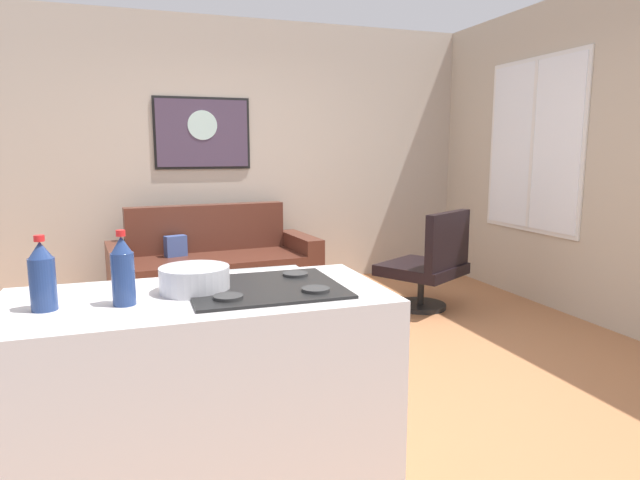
{
  "coord_description": "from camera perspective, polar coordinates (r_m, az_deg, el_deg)",
  "views": [
    {
      "loc": [
        -1.05,
        -3.45,
        1.46
      ],
      "look_at": [
        0.44,
        0.9,
        0.7
      ],
      "focal_mm": 30.82,
      "sensor_mm": 36.0,
      "label": 1
    }
  ],
  "objects": [
    {
      "name": "soda_bottle",
      "position": [
        2.13,
        -26.88,
        -3.42
      ],
      "size": [
        0.09,
        0.09,
        0.26
      ],
      "color": "navy",
      "rests_on": "kitchen_counter"
    },
    {
      "name": "armchair",
      "position": [
        5.11,
        11.34,
        -2.47
      ],
      "size": [
        0.91,
        0.9,
        0.92
      ],
      "color": "black",
      "rests_on": "ground"
    },
    {
      "name": "ground",
      "position": [
        3.89,
        -1.91,
        -12.94
      ],
      "size": [
        6.4,
        6.4,
        0.04
      ],
      "primitive_type": "cube",
      "color": "#AB6D44"
    },
    {
      "name": "window",
      "position": [
        5.67,
        21.25,
        9.11
      ],
      "size": [
        0.03,
        1.29,
        1.64
      ],
      "color": "silver"
    },
    {
      "name": "soda_bottle_2",
      "position": [
        2.09,
        -19.79,
        -3.1
      ],
      "size": [
        0.08,
        0.08,
        0.27
      ],
      "color": "navy",
      "rests_on": "kitchen_counter"
    },
    {
      "name": "wall_painting",
      "position": [
        5.88,
        -12.1,
        10.8
      ],
      "size": [
        0.98,
        0.03,
        0.73
      ],
      "color": "black"
    },
    {
      "name": "mixing_bowl",
      "position": [
        2.22,
        -12.89,
        -4.02
      ],
      "size": [
        0.27,
        0.27,
        0.1
      ],
      "color": "silver",
      "rests_on": "kitchen_counter"
    },
    {
      "name": "back_wall",
      "position": [
        5.97,
        -8.91,
        8.7
      ],
      "size": [
        6.4,
        0.05,
        2.8
      ],
      "primitive_type": "cube",
      "color": "#B7AA9A",
      "rests_on": "ground"
    },
    {
      "name": "couch",
      "position": [
        5.45,
        -10.88,
        -3.07
      ],
      "size": [
        2.01,
        1.0,
        0.91
      ],
      "color": "#4F271C",
      "rests_on": "ground"
    },
    {
      "name": "coffee_table",
      "position": [
        4.5,
        -8.11,
        -4.13
      ],
      "size": [
        1.06,
        0.51,
        0.45
      ],
      "color": "silver",
      "rests_on": "ground"
    },
    {
      "name": "kitchen_counter",
      "position": [
        2.34,
        -12.12,
        -16.26
      ],
      "size": [
        1.47,
        0.7,
        0.93
      ],
      "color": "silver",
      "rests_on": "ground"
    },
    {
      "name": "right_wall",
      "position": [
        5.25,
        25.76,
        7.81
      ],
      "size": [
        0.05,
        6.4,
        2.8
      ],
      "primitive_type": "cube",
      "color": "#BAAC96",
      "rests_on": "ground"
    }
  ]
}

